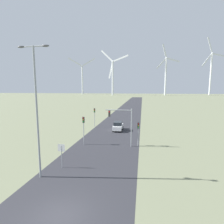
{
  "coord_description": "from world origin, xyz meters",
  "views": [
    {
      "loc": [
        5.32,
        -10.01,
        8.57
      ],
      "look_at": [
        0.0,
        20.5,
        4.42
      ],
      "focal_mm": 28.0,
      "sensor_mm": 36.0,
      "label": 1
    }
  ],
  "objects_px": {
    "streetlamp": "(36,100)",
    "traffic_light_post_near_left": "(84,124)",
    "traffic_light_post_mid_left": "(94,113)",
    "wind_turbine_right": "(211,70)",
    "wind_turbine_center": "(166,73)",
    "traffic_light_mast_overhead": "(122,120)",
    "wind_turbine_left": "(113,74)",
    "car_approaching": "(118,126)",
    "traffic_light_post_near_right": "(138,129)",
    "wind_turbine_far_left": "(82,76)",
    "stop_sign_near": "(61,151)"
  },
  "relations": [
    {
      "from": "traffic_light_post_near_right",
      "to": "wind_turbine_right",
      "type": "height_order",
      "value": "wind_turbine_right"
    },
    {
      "from": "traffic_light_post_near_left",
      "to": "stop_sign_near",
      "type": "bearing_deg",
      "value": -88.08
    },
    {
      "from": "streetlamp",
      "to": "traffic_light_mast_overhead",
      "type": "distance_m",
      "value": 13.05
    },
    {
      "from": "wind_turbine_far_left",
      "to": "streetlamp",
      "type": "bearing_deg",
      "value": -71.5
    },
    {
      "from": "traffic_light_post_near_right",
      "to": "wind_turbine_right",
      "type": "xyz_separation_m",
      "value": [
        88.49,
        227.3,
        30.24
      ]
    },
    {
      "from": "traffic_light_post_near_left",
      "to": "wind_turbine_far_left",
      "type": "distance_m",
      "value": 259.61
    },
    {
      "from": "wind_turbine_center",
      "to": "traffic_light_mast_overhead",
      "type": "bearing_deg",
      "value": -98.51
    },
    {
      "from": "traffic_light_post_mid_left",
      "to": "traffic_light_post_near_right",
      "type": "bearing_deg",
      "value": -49.04
    },
    {
      "from": "wind_turbine_far_left",
      "to": "wind_turbine_left",
      "type": "xyz_separation_m",
      "value": [
        56.05,
        -42.1,
        -0.77
      ]
    },
    {
      "from": "wind_turbine_far_left",
      "to": "wind_turbine_right",
      "type": "xyz_separation_m",
      "value": [
        182.63,
        -15.62,
        4.95
      ]
    },
    {
      "from": "traffic_light_post_near_right",
      "to": "streetlamp",
      "type": "bearing_deg",
      "value": -129.44
    },
    {
      "from": "stop_sign_near",
      "to": "wind_turbine_center",
      "type": "xyz_separation_m",
      "value": [
        37.65,
        222.37,
        27.09
      ]
    },
    {
      "from": "car_approaching",
      "to": "wind_turbine_far_left",
      "type": "distance_m",
      "value": 251.91
    },
    {
      "from": "wind_turbine_left",
      "to": "traffic_light_post_near_right",
      "type": "bearing_deg",
      "value": -79.26
    },
    {
      "from": "streetlamp",
      "to": "traffic_light_post_near_right",
      "type": "xyz_separation_m",
      "value": [
        9.15,
        11.13,
        -4.89
      ]
    },
    {
      "from": "car_approaching",
      "to": "traffic_light_post_near_left",
      "type": "bearing_deg",
      "value": -111.58
    },
    {
      "from": "streetlamp",
      "to": "traffic_light_post_near_left",
      "type": "xyz_separation_m",
      "value": [
        0.9,
        10.31,
        -4.36
      ]
    },
    {
      "from": "stop_sign_near",
      "to": "wind_turbine_left",
      "type": "bearing_deg",
      "value": 98.17
    },
    {
      "from": "stop_sign_near",
      "to": "car_approaching",
      "type": "distance_m",
      "value": 18.4
    },
    {
      "from": "wind_turbine_center",
      "to": "traffic_light_post_near_right",
      "type": "bearing_deg",
      "value": -97.91
    },
    {
      "from": "traffic_light_post_near_left",
      "to": "traffic_light_post_near_right",
      "type": "height_order",
      "value": "traffic_light_post_near_left"
    },
    {
      "from": "wind_turbine_right",
      "to": "streetlamp",
      "type": "bearing_deg",
      "value": -112.27
    },
    {
      "from": "traffic_light_post_mid_left",
      "to": "wind_turbine_right",
      "type": "height_order",
      "value": "wind_turbine_right"
    },
    {
      "from": "traffic_light_post_near_left",
      "to": "traffic_light_mast_overhead",
      "type": "xyz_separation_m",
      "value": [
        5.89,
        0.28,
        0.87
      ]
    },
    {
      "from": "traffic_light_post_mid_left",
      "to": "car_approaching",
      "type": "relative_size",
      "value": 1.03
    },
    {
      "from": "traffic_light_post_near_left",
      "to": "wind_turbine_left",
      "type": "xyz_separation_m",
      "value": [
        -29.84,
        201.63,
        23.99
      ]
    },
    {
      "from": "traffic_light_post_near_right",
      "to": "traffic_light_mast_overhead",
      "type": "bearing_deg",
      "value": -167.17
    },
    {
      "from": "traffic_light_post_near_left",
      "to": "traffic_light_post_near_right",
      "type": "xyz_separation_m",
      "value": [
        8.25,
        0.81,
        -0.53
      ]
    },
    {
      "from": "stop_sign_near",
      "to": "car_approaching",
      "type": "height_order",
      "value": "stop_sign_near"
    },
    {
      "from": "traffic_light_post_near_right",
      "to": "car_approaching",
      "type": "xyz_separation_m",
      "value": [
        -4.32,
        9.12,
        -1.72
      ]
    },
    {
      "from": "wind_turbine_center",
      "to": "wind_turbine_right",
      "type": "height_order",
      "value": "wind_turbine_right"
    },
    {
      "from": "traffic_light_post_near_right",
      "to": "traffic_light_mast_overhead",
      "type": "distance_m",
      "value": 2.8
    },
    {
      "from": "stop_sign_near",
      "to": "traffic_light_mast_overhead",
      "type": "bearing_deg",
      "value": 56.08
    },
    {
      "from": "traffic_light_post_near_left",
      "to": "car_approaching",
      "type": "relative_size",
      "value": 1.05
    },
    {
      "from": "traffic_light_post_mid_left",
      "to": "wind_turbine_left",
      "type": "relative_size",
      "value": 0.07
    },
    {
      "from": "streetlamp",
      "to": "wind_turbine_left",
      "type": "bearing_deg",
      "value": 97.77
    },
    {
      "from": "traffic_light_post_near_left",
      "to": "traffic_light_post_mid_left",
      "type": "relative_size",
      "value": 1.02
    },
    {
      "from": "traffic_light_mast_overhead",
      "to": "wind_turbine_center",
      "type": "relative_size",
      "value": 0.09
    },
    {
      "from": "traffic_light_mast_overhead",
      "to": "wind_turbine_left",
      "type": "bearing_deg",
      "value": 100.06
    },
    {
      "from": "wind_turbine_right",
      "to": "car_approaching",
      "type": "bearing_deg",
      "value": -113.04
    },
    {
      "from": "car_approaching",
      "to": "wind_turbine_center",
      "type": "distance_m",
      "value": 209.05
    },
    {
      "from": "traffic_light_post_mid_left",
      "to": "wind_turbine_center",
      "type": "xyz_separation_m",
      "value": [
        39.61,
        202.02,
        25.85
      ]
    },
    {
      "from": "traffic_light_mast_overhead",
      "to": "streetlamp",
      "type": "bearing_deg",
      "value": -122.67
    },
    {
      "from": "traffic_light_mast_overhead",
      "to": "wind_turbine_right",
      "type": "bearing_deg",
      "value": 68.26
    },
    {
      "from": "traffic_light_mast_overhead",
      "to": "wind_turbine_right",
      "type": "relative_size",
      "value": 0.08
    },
    {
      "from": "traffic_light_post_mid_left",
      "to": "wind_turbine_left",
      "type": "distance_m",
      "value": 192.95
    },
    {
      "from": "streetlamp",
      "to": "traffic_light_post_near_left",
      "type": "bearing_deg",
      "value": 85.02
    },
    {
      "from": "stop_sign_near",
      "to": "wind_turbine_left",
      "type": "height_order",
      "value": "wind_turbine_left"
    },
    {
      "from": "traffic_light_post_mid_left",
      "to": "traffic_light_post_near_left",
      "type": "bearing_deg",
      "value": -82.14
    },
    {
      "from": "stop_sign_near",
      "to": "traffic_light_post_mid_left",
      "type": "height_order",
      "value": "traffic_light_post_mid_left"
    }
  ]
}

